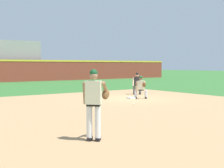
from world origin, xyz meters
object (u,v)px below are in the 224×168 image
object	(u,v)px
first_base_bag	(131,98)
baseball	(134,104)
pitcher	(94,100)
first_baseman	(141,86)
umpire	(137,83)

from	to	relation	value
first_base_bag	baseball	xyz separation A→B (m)	(-1.58, -2.16, -0.01)
baseball	pitcher	distance (m)	7.68
first_baseman	pitcher	bearing A→B (deg)	-137.62
first_baseman	umpire	bearing A→B (deg)	54.87
first_baseman	umpire	size ratio (longest dim) A/B	0.92
first_base_bag	first_baseman	distance (m)	0.91
umpire	pitcher	bearing A→B (deg)	-135.15
baseball	first_baseman	bearing A→B (deg)	41.42
first_baseman	baseball	bearing A→B (deg)	-138.58
first_base_bag	baseball	world-z (taller)	first_base_bag
umpire	first_baseman	bearing A→B (deg)	-125.13
pitcher	first_baseman	distance (m)	10.40
baseball	pitcher	bearing A→B (deg)	-137.27
first_base_bag	pitcher	xyz separation A→B (m)	(-7.18, -7.32, 1.01)
first_base_bag	baseball	distance (m)	2.68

